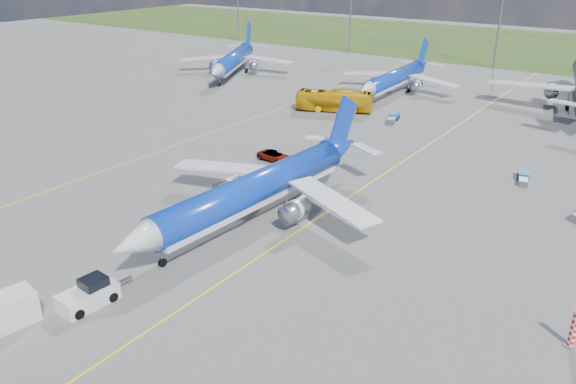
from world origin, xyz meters
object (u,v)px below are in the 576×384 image
Objects in this scene: baggage_tug_w at (523,178)px; baggage_tug_c at (393,118)px; warning_post at (574,328)px; main_airliner at (256,219)px; bg_jet_nw at (234,74)px; apron_bus at (334,101)px; service_car_a at (314,163)px; pushback_tug at (89,294)px; service_car_b at (275,156)px; bg_jet_nnw at (394,93)px.

baggage_tug_c is (-24.78, 15.18, 0.10)m from baggage_tug_w.
warning_post is 0.08× the size of main_airliner.
warning_post is 0.57× the size of baggage_tug_c.
main_airliner is at bearing -140.19° from baggage_tug_w.
warning_post is at bearing -62.71° from bg_jet_nw.
apron_bus is (35.36, -14.49, 1.87)m from bg_jet_nw.
service_car_a reaches higher than baggage_tug_w.
baggage_tug_w is at bearing 109.74° from warning_post.
bg_jet_nw reaches higher than pushback_tug.
main_airliner is at bearing -82.46° from service_car_a.
service_car_b is at bearing 107.15° from pushback_tug.
apron_bus is (-14.61, 62.08, 1.00)m from pushback_tug.
service_car_a is at bearing -103.13° from baggage_tug_c.
main_airliner is at bearing 91.38° from pushback_tug.
warning_post is 32.61m from baggage_tug_w.
baggage_tug_c is at bearing 88.25° from service_car_a.
service_car_b is 1.15× the size of baggage_tug_w.
apron_bus reaches higher than warning_post.
baggage_tug_c is (-35.78, 45.85, -0.96)m from warning_post.
main_airliner reaches higher than service_car_b.
warning_post is at bearing 31.70° from pushback_tug.
apron_bus is at bearing 107.90° from pushback_tug.
warning_post is 36.42m from pushback_tug.
warning_post is 58.17m from baggage_tug_c.
service_car_b reaches higher than service_car_a.
bg_jet_nw reaches higher than service_car_b.
bg_jet_nnw is 0.90× the size of main_airliner.
bg_jet_nnw reaches higher than service_car_b.
pushback_tug is 63.79m from apron_bus.
bg_jet_nw reaches higher than bg_jet_nnw.
service_car_b is at bearing -71.00° from bg_jet_nw.
service_car_b is at bearing 170.22° from apron_bus.
apron_bus is 39.00m from baggage_tug_w.
pushback_tug reaches higher than service_car_a.
service_car_b is at bearing -87.39° from bg_jet_nnw.
service_car_a is (47.69, -40.14, 0.62)m from bg_jet_nw.
service_car_b is at bearing 123.42° from main_airliner.
warning_post is at bearing -67.53° from baggage_tug_c.
baggage_tug_w is (-11.01, 30.68, -1.06)m from warning_post.
service_car_a is (-3.41, 16.53, 0.62)m from main_airliner.
service_car_b is (3.98, -45.60, 0.69)m from bg_jet_nnw.
service_car_b is 0.94× the size of baggage_tug_c.
main_airliner is at bearing 176.47° from apron_bus.
warning_post is 0.47× the size of pushback_tug.
bg_jet_nnw is at bearing 9.92° from service_car_b.
main_airliner is at bearing -144.94° from service_car_b.
main_airliner reaches higher than service_car_a.
apron_bus is 27.59m from service_car_b.
bg_jet_nw is at bearing 43.71° from apron_bus.
main_airliner is 7.12× the size of baggage_tug_c.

